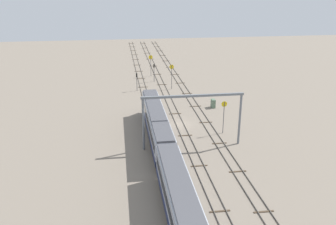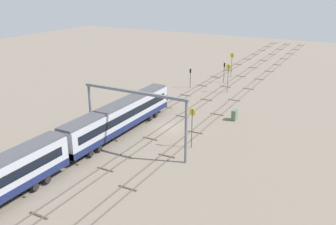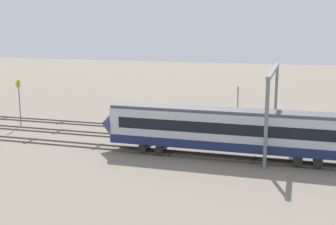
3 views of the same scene
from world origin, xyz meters
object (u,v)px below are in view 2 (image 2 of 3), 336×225
at_px(signal_light_trackside_approach, 224,70).
at_px(signal_light_trackside_departure, 190,75).
at_px(speed_sign_mid_trackside, 228,74).
at_px(speed_sign_far_trackside, 192,123).
at_px(relay_cabinet, 234,115).
at_px(overhead_gantry, 135,107).
at_px(speed_sign_near_foreground, 232,61).

relative_size(signal_light_trackside_approach, signal_light_trackside_departure, 1.09).
height_order(speed_sign_mid_trackside, signal_light_trackside_departure, speed_sign_mid_trackside).
bearing_deg(signal_light_trackside_departure, signal_light_trackside_approach, -32.60).
relative_size(speed_sign_mid_trackside, signal_light_trackside_departure, 1.42).
height_order(speed_sign_far_trackside, relay_cabinet, speed_sign_far_trackside).
xyz_separation_m(signal_light_trackside_approach, relay_cabinet, (-22.03, -10.01, -2.14)).
xyz_separation_m(speed_sign_far_trackside, relay_cabinet, (13.24, -1.76, -2.87)).
distance_m(speed_sign_far_trackside, signal_light_trackside_approach, 36.23).
bearing_deg(relay_cabinet, overhead_gantry, 155.40).
height_order(speed_sign_near_foreground, signal_light_trackside_approach, speed_sign_near_foreground).
distance_m(speed_sign_near_foreground, speed_sign_far_trackside, 42.01).
distance_m(overhead_gantry, speed_sign_far_trackside, 8.21).
bearing_deg(speed_sign_far_trackside, signal_light_trackside_approach, 13.17).
bearing_deg(speed_sign_mid_trackside, signal_light_trackside_approach, 25.39).
xyz_separation_m(speed_sign_far_trackside, signal_light_trackside_departure, (27.59, 13.17, -0.95)).
bearing_deg(signal_light_trackside_departure, relay_cabinet, -133.87).
bearing_deg(signal_light_trackside_departure, speed_sign_near_foreground, -18.88).
relative_size(speed_sign_mid_trackside, relay_cabinet, 3.44).
bearing_deg(speed_sign_mid_trackside, speed_sign_far_trackside, -170.34).
xyz_separation_m(overhead_gantry, speed_sign_mid_trackside, (32.38, -1.62, -2.32)).
relative_size(overhead_gantry, signal_light_trackside_departure, 3.73).
distance_m(speed_sign_far_trackside, relay_cabinet, 13.66).
bearing_deg(signal_light_trackside_approach, speed_sign_near_foreground, 2.75).
height_order(overhead_gantry, speed_sign_mid_trackside, overhead_gantry).
distance_m(overhead_gantry, speed_sign_near_foreground, 45.75).
height_order(speed_sign_near_foreground, speed_sign_mid_trackside, speed_sign_mid_trackside).
bearing_deg(speed_sign_near_foreground, overhead_gantry, -177.28).
xyz_separation_m(signal_light_trackside_departure, relay_cabinet, (-14.35, -14.93, -1.92)).
xyz_separation_m(overhead_gantry, speed_sign_near_foreground, (45.63, 2.17, -2.41)).
distance_m(signal_light_trackside_approach, relay_cabinet, 24.29).
distance_m(speed_sign_near_foreground, signal_light_trackside_approach, 5.93).
bearing_deg(relay_cabinet, speed_sign_mid_trackside, 23.96).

